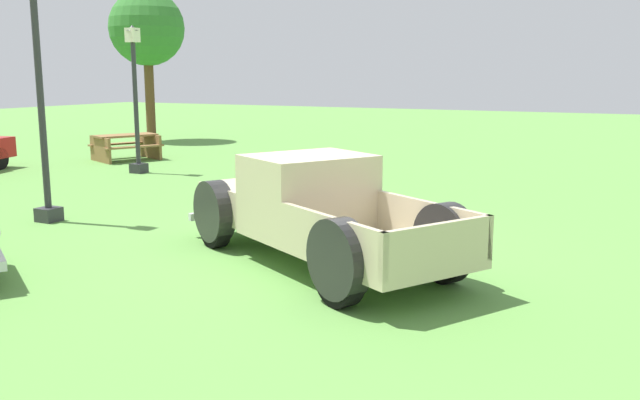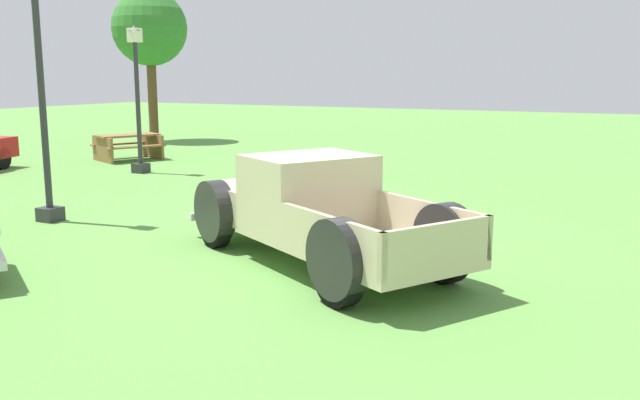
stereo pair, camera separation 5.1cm
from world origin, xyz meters
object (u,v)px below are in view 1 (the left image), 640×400
at_px(lamp_post_far, 40,89).
at_px(pickup_truck_foreground, 306,209).
at_px(oak_tree_east, 147,29).
at_px(lamp_post_near, 135,97).
at_px(picnic_table, 126,144).

bearing_deg(lamp_post_far, pickup_truck_foreground, -91.21).
bearing_deg(pickup_truck_foreground, oak_tree_east, 47.09).
bearing_deg(oak_tree_east, lamp_post_near, -141.69).
distance_m(lamp_post_far, picnic_table, 9.08).
height_order(lamp_post_far, picnic_table, lamp_post_far).
bearing_deg(picnic_table, pickup_truck_foreground, -126.32).
height_order(lamp_post_near, picnic_table, lamp_post_near).
bearing_deg(picnic_table, lamp_post_far, -146.29).
height_order(lamp_post_far, oak_tree_east, oak_tree_east).
distance_m(pickup_truck_foreground, lamp_post_near, 9.83).
relative_size(lamp_post_near, lamp_post_far, 0.85).
xyz_separation_m(pickup_truck_foreground, oak_tree_east, (12.65, 13.60, 3.55)).
bearing_deg(lamp_post_far, picnic_table, 33.71).
bearing_deg(pickup_truck_foreground, lamp_post_near, 55.22).
xyz_separation_m(lamp_post_near, lamp_post_far, (-5.44, -2.73, 0.34)).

